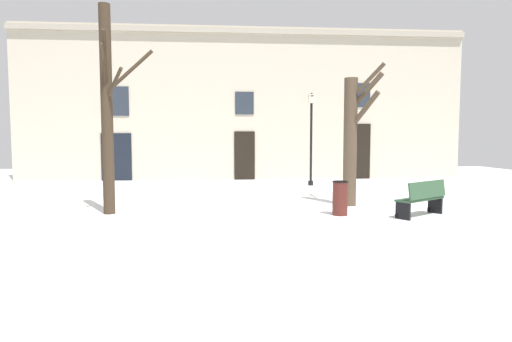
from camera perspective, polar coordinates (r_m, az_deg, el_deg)
ground_plane at (r=11.81m, az=0.68°, el=-5.23°), size 33.92×33.92×0.00m
building_facade at (r=20.65m, az=-1.64°, el=9.03°), size 21.20×0.60×7.18m
tree_center at (r=11.75m, az=-19.10°, el=8.05°), size 1.34×1.06×5.36m
tree_left_of_center at (r=12.77m, az=12.60°, el=4.52°), size 1.05×1.92×4.03m
streetlamp at (r=18.01m, az=7.34°, el=5.54°), size 0.30×0.30×3.84m
litter_bin at (r=11.20m, az=11.09°, el=-3.53°), size 0.41×0.41×0.88m
bench_by_litter_bin at (r=11.58m, az=21.19°, el=-3.40°), size 1.57×1.25×0.92m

